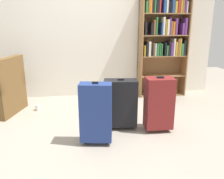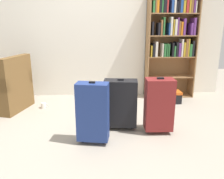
{
  "view_description": "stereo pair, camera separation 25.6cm",
  "coord_description": "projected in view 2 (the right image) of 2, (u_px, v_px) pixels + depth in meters",
  "views": [
    {
      "loc": [
        -0.31,
        -2.85,
        1.42
      ],
      "look_at": [
        0.13,
        0.14,
        0.55
      ],
      "focal_mm": 37.79,
      "sensor_mm": 36.0,
      "label": 1
    },
    {
      "loc": [
        -0.06,
        -2.87,
        1.42
      ],
      "look_at": [
        0.13,
        0.14,
        0.55
      ],
      "focal_mm": 37.79,
      "sensor_mm": 36.0,
      "label": 2
    }
  ],
  "objects": [
    {
      "name": "storage_box",
      "position": [
        169.0,
        97.0,
        4.28
      ],
      "size": [
        0.43,
        0.23,
        0.21
      ],
      "color": "black",
      "rests_on": "ground"
    },
    {
      "name": "armchair",
      "position": [
        5.0,
        91.0,
        3.91
      ],
      "size": [
        0.87,
        0.87,
        0.9
      ],
      "color": "brown",
      "rests_on": "ground"
    },
    {
      "name": "bookshelf",
      "position": [
        172.0,
        37.0,
        4.4
      ],
      "size": [
        0.91,
        0.31,
        1.94
      ],
      "color": "olive",
      "rests_on": "ground"
    },
    {
      "name": "suitcase_black",
      "position": [
        120.0,
        103.0,
        3.17
      ],
      "size": [
        0.47,
        0.28,
        0.7
      ],
      "color": "black",
      "rests_on": "ground"
    },
    {
      "name": "suitcase_navy_blue",
      "position": [
        93.0,
        112.0,
        2.77
      ],
      "size": [
        0.4,
        0.25,
        0.77
      ],
      "color": "navy",
      "rests_on": "ground"
    },
    {
      "name": "mug",
      "position": [
        44.0,
        105.0,
        4.02
      ],
      "size": [
        0.12,
        0.08,
        0.1
      ],
      "color": "white",
      "rests_on": "ground"
    },
    {
      "name": "suitcase_dark_red",
      "position": [
        159.0,
        104.0,
        3.05
      ],
      "size": [
        0.37,
        0.25,
        0.75
      ],
      "color": "maroon",
      "rests_on": "ground"
    },
    {
      "name": "ground_plane",
      "position": [
        103.0,
        132.0,
        3.15
      ],
      "size": [
        8.39,
        8.39,
        0.0
      ],
      "primitive_type": "plane",
      "color": "#9E9384"
    },
    {
      "name": "back_wall",
      "position": [
        100.0,
        28.0,
        4.49
      ],
      "size": [
        4.79,
        0.1,
        2.6
      ],
      "primitive_type": "cube",
      "color": "silver",
      "rests_on": "ground"
    }
  ]
}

